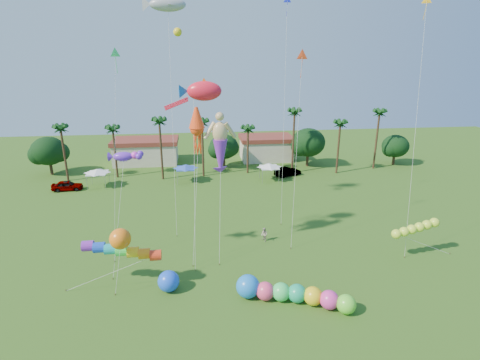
{
  "coord_description": "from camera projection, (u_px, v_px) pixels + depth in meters",
  "views": [
    {
      "loc": [
        -3.89,
        -23.44,
        20.17
      ],
      "look_at": [
        0.0,
        10.0,
        9.0
      ],
      "focal_mm": 28.0,
      "sensor_mm": 36.0,
      "label": 1
    }
  ],
  "objects": [
    {
      "name": "car_a",
      "position": [
        67.0,
        186.0,
        58.92
      ],
      "size": [
        4.73,
        2.17,
        1.57
      ],
      "primitive_type": "imported",
      "rotation": [
        0.0,
        0.0,
        1.64
      ],
      "color": "#4C4C54",
      "rests_on": "ground"
    },
    {
      "name": "green_worm",
      "position": [
        396.0,
        234.0,
        38.41
      ],
      "size": [
        9.31,
        1.96,
        3.4
      ],
      "color": "#C6EF35",
      "rests_on": "ground"
    },
    {
      "name": "delta_kite_red",
      "position": [
        302.0,
        58.0,
        38.62
      ],
      "size": [
        1.99,
        4.06,
        20.89
      ],
      "color": "red",
      "rests_on": "ground"
    },
    {
      "name": "shark_kite",
      "position": [
        168.0,
        4.0,
        41.1
      ],
      "size": [
        5.65,
        7.17,
        26.53
      ],
      "color": "#9CA0AA",
      "rests_on": "ground"
    },
    {
      "name": "delta_kite_blue",
      "position": [
        287.0,
        8.0,
        42.79
      ],
      "size": [
        1.27,
        4.18,
        26.79
      ],
      "color": "#1A29EA",
      "rests_on": "ground"
    },
    {
      "name": "buildings_row",
      "position": [
        202.0,
        151.0,
        75.05
      ],
      "size": [
        35.0,
        7.0,
        4.0
      ],
      "color": "beige",
      "rests_on": "ground"
    },
    {
      "name": "delta_kite_green",
      "position": [
        115.0,
        58.0,
        36.66
      ],
      "size": [
        1.85,
        5.01,
        20.99
      ],
      "color": "#37EA75",
      "rests_on": "ground"
    },
    {
      "name": "tree_line",
      "position": [
        238.0,
        146.0,
        69.4
      ],
      "size": [
        69.46,
        8.91,
        11.0
      ],
      "color": "#3A2819",
      "rests_on": "ground"
    },
    {
      "name": "orange_ball_kite",
      "position": [
        120.0,
        239.0,
        31.99
      ],
      "size": [
        2.12,
        2.12,
        6.23
      ],
      "color": "orange",
      "rests_on": "ground"
    },
    {
      "name": "spectator_b",
      "position": [
        264.0,
        235.0,
        42.67
      ],
      "size": [
        0.89,
        0.97,
        1.62
      ],
      "primitive_type": "imported",
      "rotation": [
        0.0,
        0.0,
        -1.13
      ],
      "color": "#AFA292",
      "rests_on": "ground"
    },
    {
      "name": "squid_kite",
      "position": [
        197.0,
        129.0,
        36.82
      ],
      "size": [
        1.94,
        4.36,
        15.6
      ],
      "color": "#FF4414",
      "rests_on": "ground"
    },
    {
      "name": "fish_kite",
      "position": [
        204.0,
        91.0,
        36.3
      ],
      "size": [
        5.32,
        6.49,
        18.01
      ],
      "color": "#FB1B32",
      "rests_on": "ground"
    },
    {
      "name": "delta_kite_yellow",
      "position": [
        426.0,
        10.0,
        35.14
      ],
      "size": [
        1.16,
        4.05,
        25.67
      ],
      "color": "yellow",
      "rests_on": "ground"
    },
    {
      "name": "merman_kite",
      "position": [
        220.0,
        147.0,
        37.51
      ],
      "size": [
        2.99,
        4.58,
        14.45
      ],
      "color": "tan",
      "rests_on": "ground"
    },
    {
      "name": "caterpillar_inflatable",
      "position": [
        290.0,
        293.0,
        31.99
      ],
      "size": [
        9.89,
        5.25,
        2.08
      ],
      "rotation": [
        0.0,
        0.0,
        -0.37
      ],
      "color": "#F74175",
      "rests_on": "ground"
    },
    {
      "name": "rainbow_tube",
      "position": [
        135.0,
        256.0,
        33.14
      ],
      "size": [
        10.08,
        2.03,
        3.79
      ],
      "color": "red",
      "rests_on": "ground"
    },
    {
      "name": "tent_row",
      "position": [
        185.0,
        167.0,
        61.61
      ],
      "size": [
        31.0,
        4.0,
        0.6
      ],
      "color": "white",
      "rests_on": "ground"
    },
    {
      "name": "ground",
      "position": [
        255.0,
        331.0,
        28.88
      ],
      "size": [
        160.0,
        160.0,
        0.0
      ],
      "primitive_type": "plane",
      "color": "#285116",
      "rests_on": "ground"
    },
    {
      "name": "lobster_kite",
      "position": [
        123.0,
        157.0,
        35.51
      ],
      "size": [
        3.64,
        4.9,
        11.75
      ],
      "color": "#692AD2",
      "rests_on": "ground"
    },
    {
      "name": "blue_ball",
      "position": [
        169.0,
        281.0,
        33.57
      ],
      "size": [
        1.93,
        1.93,
        1.93
      ],
      "primitive_type": "sphere",
      "color": "#1C55FC",
      "rests_on": "ground"
    },
    {
      "name": "car_b",
      "position": [
        288.0,
        172.0,
        65.95
      ],
      "size": [
        5.07,
        3.29,
        1.58
      ],
      "primitive_type": "imported",
      "rotation": [
        0.0,
        0.0,
        1.94
      ],
      "color": "#4C4C54",
      "rests_on": "ground"
    }
  ]
}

